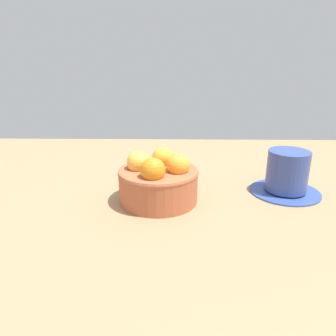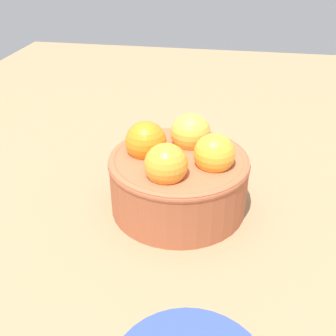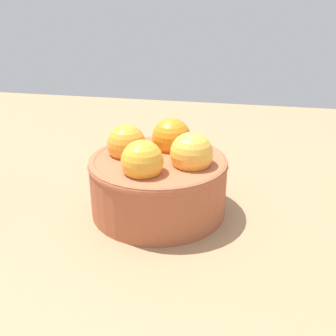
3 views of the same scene
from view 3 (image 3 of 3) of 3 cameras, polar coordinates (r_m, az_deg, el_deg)
ground_plane at (r=44.79cm, az=-1.31°, el=-8.15°), size 129.00×94.05×3.96cm
terracotta_bowl at (r=41.97cm, az=-1.35°, el=-1.18°), size 14.34×14.34×9.22cm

